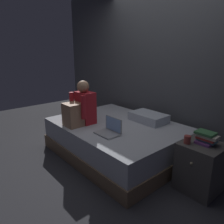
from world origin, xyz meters
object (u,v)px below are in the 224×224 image
object	(u,v)px
laptop	(110,130)
book_stack	(206,138)
bed	(117,139)
person_sitting	(81,108)
mug	(187,140)
pillow	(149,117)
nightstand	(200,167)

from	to	relation	value
laptop	book_stack	world-z (taller)	laptop
bed	person_sitting	world-z (taller)	person_sitting
bed	laptop	world-z (taller)	laptop
bed	mug	size ratio (longest dim) A/B	22.22
bed	laptop	bearing A→B (deg)	-54.92
book_stack	mug	distance (m)	0.21
person_sitting	book_stack	size ratio (longest dim) A/B	2.75
person_sitting	pillow	world-z (taller)	person_sitting
bed	nightstand	size ratio (longest dim) A/B	3.46
bed	pillow	distance (m)	0.60
pillow	book_stack	world-z (taller)	book_stack
nightstand	person_sitting	distance (m)	1.80
nightstand	mug	bearing A→B (deg)	-137.31
nightstand	mug	xyz separation A→B (m)	(-0.13, -0.12, 0.33)
nightstand	pillow	world-z (taller)	pillow
bed	nightstand	distance (m)	1.31
book_stack	mug	world-z (taller)	book_stack
person_sitting	pillow	distance (m)	1.07
bed	laptop	size ratio (longest dim) A/B	6.25
laptop	mug	bearing A→B (deg)	20.94
laptop	mug	distance (m)	1.00
laptop	mug	xyz separation A→B (m)	(0.93, 0.36, 0.07)
pillow	bed	bearing A→B (deg)	-118.58
nightstand	person_sitting	xyz separation A→B (m)	(-1.65, -0.55, 0.46)
nightstand	bed	bearing A→B (deg)	-174.28
bed	laptop	distance (m)	0.52
person_sitting	book_stack	distance (m)	1.76
nightstand	laptop	distance (m)	1.19
bed	nightstand	world-z (taller)	nightstand
nightstand	book_stack	world-z (taller)	book_stack
nightstand	person_sitting	world-z (taller)	person_sitting
person_sitting	pillow	bearing A→B (deg)	55.61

